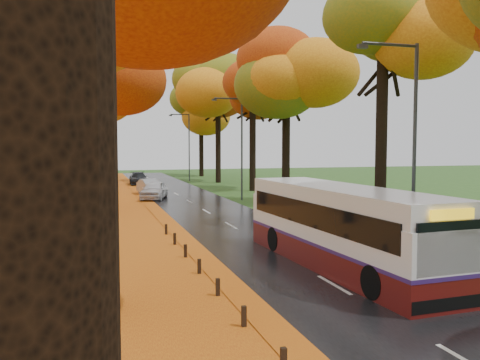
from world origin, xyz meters
name	(u,v)px	position (x,y,z in m)	size (l,w,h in m)	color
road	(203,210)	(0.00, 25.00, 0.02)	(6.50, 90.00, 0.04)	black
centre_line	(203,209)	(0.00, 25.00, 0.04)	(0.12, 90.00, 0.01)	silver
leaf_verge	(60,215)	(-9.00, 25.00, 0.01)	(12.00, 90.00, 0.02)	#962C0D
leaf_drift	(157,211)	(-3.05, 25.00, 0.04)	(0.90, 90.00, 0.01)	orange
trees_left	(88,65)	(-7.18, 27.06, 9.53)	(9.20, 74.00, 13.88)	black
trees_right	(293,72)	(7.19, 26.91, 9.69)	(9.30, 74.20, 13.96)	black
bollard_row	(230,301)	(-3.70, 4.70, 0.26)	(0.11, 23.51, 0.52)	black
streetlamp_near	(409,135)	(3.95, 8.00, 4.71)	(2.45, 0.18, 8.00)	#333538
streetlamp_mid	(239,140)	(3.95, 30.00, 4.71)	(2.45, 0.18, 8.00)	#333538
streetlamp_far	(187,142)	(3.95, 52.00, 4.71)	(2.45, 0.18, 8.00)	#333538
bus	(341,225)	(1.29, 8.04, 1.53)	(3.06, 10.95, 2.85)	#4E0E0C
car_white	(154,190)	(-2.35, 32.40, 0.76)	(1.71, 4.25, 1.45)	silver
car_silver	(150,187)	(-2.21, 36.17, 0.71)	(1.42, 4.07, 1.34)	gray
car_dark	(138,178)	(-2.22, 47.67, 0.70)	(1.84, 4.53, 1.31)	black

